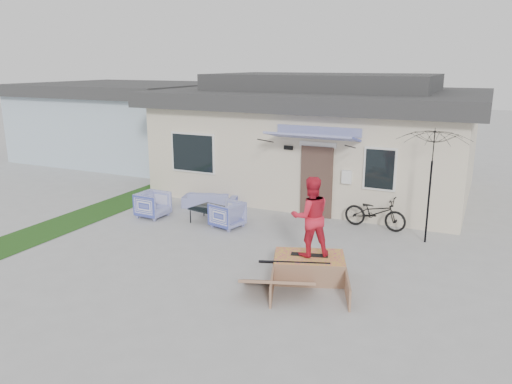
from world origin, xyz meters
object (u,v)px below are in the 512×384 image
at_px(coffee_table, 208,214).
at_px(skater, 311,215).
at_px(loveseat, 210,197).
at_px(skateboard, 309,254).
at_px(armchair_right, 227,213).
at_px(skate_ramp, 309,267).
at_px(bicycle, 375,209).
at_px(patio_umbrella, 431,175).
at_px(armchair_left, 153,203).

xyz_separation_m(coffee_table, skater, (3.91, -2.45, 1.17)).
distance_m(loveseat, skater, 6.02).
xyz_separation_m(skateboard, skater, (0.00, 0.00, 0.87)).
height_order(armchair_right, skate_ramp, armchair_right).
distance_m(bicycle, skate_ramp, 3.93).
xyz_separation_m(coffee_table, patio_umbrella, (5.88, 0.83, 1.54)).
bearing_deg(loveseat, bicycle, 164.98).
relative_size(armchair_left, skate_ramp, 0.43).
distance_m(armchair_left, coffee_table, 1.72).
height_order(skateboard, skater, skater).
relative_size(coffee_table, bicycle, 0.48).
bearing_deg(skateboard, bicycle, 67.40).
height_order(coffee_table, patio_umbrella, patio_umbrella).
relative_size(armchair_left, skateboard, 1.07).
distance_m(patio_umbrella, skater, 3.85).
relative_size(armchair_left, bicycle, 0.48).
xyz_separation_m(bicycle, skate_ramp, (-0.54, -3.88, -0.31)).
bearing_deg(armchair_right, armchair_left, -74.01).
height_order(armchair_right, skater, skater).
xyz_separation_m(bicycle, skateboard, (-0.56, -3.83, -0.04)).
xyz_separation_m(armchair_left, patio_umbrella, (7.55, 1.17, 1.33)).
xyz_separation_m(loveseat, patio_umbrella, (6.57, -0.45, 1.42)).
xyz_separation_m(armchair_right, bicycle, (3.72, 1.63, 0.15)).
bearing_deg(armchair_right, skater, 68.79).
relative_size(armchair_right, skater, 0.47).
relative_size(armchair_right, patio_umbrella, 0.36).
height_order(skate_ramp, skateboard, skateboard).
bearing_deg(skate_ramp, loveseat, 120.85).
distance_m(armchair_left, skateboard, 5.97).
bearing_deg(armchair_right, patio_umbrella, 115.59).
bearing_deg(skate_ramp, patio_umbrella, 39.80).
height_order(coffee_table, skate_ramp, skate_ramp).
relative_size(skate_ramp, skater, 1.15).
bearing_deg(armchair_left, skater, -108.07).
height_order(patio_umbrella, skateboard, patio_umbrella).
bearing_deg(patio_umbrella, coffee_table, -171.92).
distance_m(armchair_right, coffee_table, 0.81).
relative_size(loveseat, skateboard, 2.18).
bearing_deg(bicycle, armchair_left, 111.56).
relative_size(loveseat, skate_ramp, 0.87).
xyz_separation_m(loveseat, coffee_table, (0.69, -1.29, -0.13)).
height_order(loveseat, armchair_left, armchair_left).
xyz_separation_m(loveseat, skater, (4.60, -3.74, 1.04)).
distance_m(skate_ramp, skateboard, 0.27).
distance_m(coffee_table, skater, 4.76).
distance_m(armchair_right, skate_ramp, 3.90).
xyz_separation_m(patio_umbrella, skateboard, (-1.97, -3.28, -1.24)).
height_order(loveseat, armchair_right, armchair_right).
bearing_deg(armchair_right, skate_ramp, 68.38).
distance_m(bicycle, patio_umbrella, 1.93).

